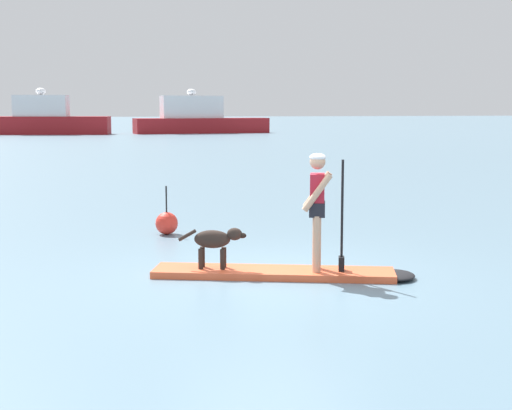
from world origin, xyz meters
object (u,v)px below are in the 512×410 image
moored_boat_outer (48,120)px  marker_buoy (167,223)px  paddleboard (290,273)px  dog (216,241)px  person_paddler (318,203)px  moored_boat_starboard (198,119)px

moored_boat_outer → marker_buoy: moored_boat_outer is taller
paddleboard → dog: dog is taller
dog → person_paddler: bearing=-19.7°
dog → moored_boat_outer: (-3.34, 60.77, 0.84)m
paddleboard → person_paddler: person_paddler is taller
dog → moored_boat_outer: bearing=93.1°
dog → marker_buoy: bearing=93.4°
person_paddler → moored_boat_starboard: size_ratio=0.13×
person_paddler → dog: person_paddler is taller
dog → marker_buoy: (-0.21, 3.66, -0.28)m
moored_boat_starboard → marker_buoy: (-10.70, -56.92, -1.10)m
moored_boat_outer → moored_boat_starboard: 13.82m
paddleboard → moored_boat_starboard: moored_boat_starboard is taller
paddleboard → marker_buoy: size_ratio=4.02×
moored_boat_outer → person_paddler: bearing=-85.6°
paddleboard → dog: bearing=160.3°
person_paddler → marker_buoy: (-1.59, 4.15, -0.84)m
person_paddler → moored_boat_outer: moored_boat_outer is taller
paddleboard → dog: (-1.00, 0.36, 0.45)m
moored_boat_outer → moored_boat_starboard: size_ratio=0.84×
paddleboard → marker_buoy: (-1.21, 4.01, 0.17)m
paddleboard → dog: size_ratio=3.91×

